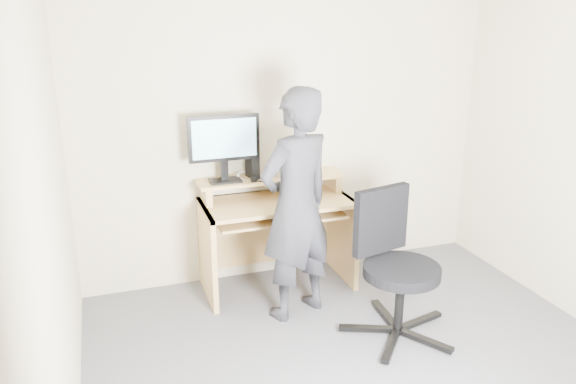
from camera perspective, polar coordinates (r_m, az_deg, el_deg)
ground at (r=3.70m, az=9.36°, el=-18.72°), size 3.50×3.50×0.00m
back_wall at (r=4.67m, az=0.07°, el=6.32°), size 3.50×0.02×2.50m
desk at (r=4.61m, az=-1.40°, el=-2.97°), size 1.20×0.60×0.91m
monitor at (r=4.36m, az=-6.51°, el=5.04°), size 0.56×0.16×0.53m
external_drive at (r=4.51m, az=-3.64°, el=2.73°), size 0.09×0.14×0.20m
travel_mug at (r=4.53m, az=-0.89°, el=2.74°), size 0.10×0.10×0.19m
smartphone at (r=4.65m, az=2.66°, el=1.97°), size 0.09×0.14×0.01m
charger at (r=4.41m, az=-3.49°, el=1.26°), size 0.05×0.05×0.03m
headphones at (r=4.55m, az=-4.28°, el=1.62°), size 0.18×0.18×0.06m
keyboard at (r=4.43m, az=-0.19°, el=-2.21°), size 0.49×0.34×0.03m
mouse at (r=4.46m, az=2.72°, el=-0.67°), size 0.11×0.09×0.04m
office_chair at (r=3.97m, az=10.72°, el=-6.79°), size 0.80×0.78×1.01m
person at (r=4.03m, az=0.83°, el=-1.42°), size 0.73×0.61×1.71m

